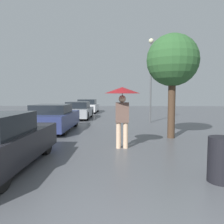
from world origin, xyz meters
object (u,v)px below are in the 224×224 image
object	(u,v)px
parked_car_farthest	(88,106)
trash_bin	(221,160)
pedestrian	(122,99)
parked_car_second	(53,118)
street_lamp	(151,68)
tree	(173,61)
parked_car_third	(79,111)

from	to	relation	value
parked_car_farthest	trash_bin	world-z (taller)	parked_car_farthest
trash_bin	parked_car_farthest	bearing A→B (deg)	106.82
pedestrian	parked_car_second	bearing A→B (deg)	134.17
street_lamp	trash_bin	size ratio (longest dim) A/B	5.66
parked_car_farthest	parked_car_second	bearing A→B (deg)	-90.92
tree	street_lamp	size ratio (longest dim) A/B	0.80
street_lamp	tree	bearing A→B (deg)	-88.35
parked_car_farthest	street_lamp	bearing A→B (deg)	-56.26
parked_car_farthest	street_lamp	world-z (taller)	street_lamp
parked_car_second	trash_bin	xyz separation A→B (m)	(5.14, -5.98, -0.15)
tree	trash_bin	distance (m)	5.05
pedestrian	parked_car_farthest	xyz separation A→B (m)	(-3.07, 13.81, -0.98)
parked_car_third	parked_car_farthest	bearing A→B (deg)	90.91
tree	parked_car_third	bearing A→B (deg)	125.66
parked_car_second	street_lamp	size ratio (longest dim) A/B	0.77
parked_car_farthest	tree	world-z (taller)	tree
pedestrian	parked_car_farthest	size ratio (longest dim) A/B	0.49
parked_car_third	parked_car_second	bearing A→B (deg)	-92.72
parked_car_second	street_lamp	distance (m)	6.54
trash_bin	parked_car_second	bearing A→B (deg)	130.72
parked_car_third	tree	size ratio (longest dim) A/B	0.94
parked_car_second	tree	world-z (taller)	tree
parked_car_third	street_lamp	size ratio (longest dim) A/B	0.75
tree	trash_bin	size ratio (longest dim) A/B	4.53
pedestrian	tree	bearing A→B (deg)	41.20
parked_car_second	pedestrian	bearing A→B (deg)	-45.83
pedestrian	parked_car_second	world-z (taller)	pedestrian
pedestrian	tree	distance (m)	2.98
parked_car_second	parked_car_farthest	bearing A→B (deg)	89.08
parked_car_second	parked_car_farthest	size ratio (longest dim) A/B	0.98
parked_car_farthest	tree	bearing A→B (deg)	-67.40
street_lamp	parked_car_third	bearing A→B (deg)	156.08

